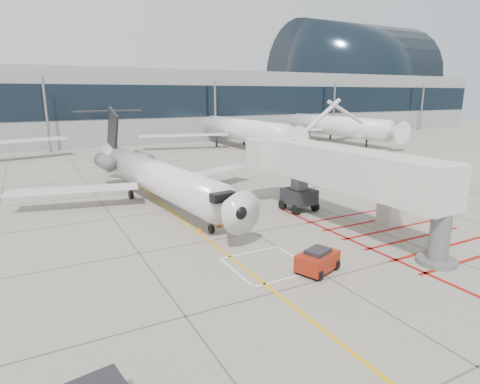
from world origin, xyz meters
TOP-DOWN VIEW (x-y plane):
  - ground_plane at (0.00, 0.00)m, footprint 260.00×260.00m
  - regional_jet at (-3.37, 12.33)m, footprint 26.85×32.39m
  - jet_bridge at (6.36, 1.08)m, footprint 9.84×19.41m
  - pushback_tug at (-0.07, -3.09)m, footprint 2.74×2.22m
  - baggage_cart at (0.49, 7.26)m, footprint 2.41×1.91m
  - ground_power_unit at (10.34, 0.89)m, footprint 2.42×1.48m
  - cone_nose at (-3.31, 5.72)m, footprint 0.34×0.34m
  - cone_side at (-1.53, 6.29)m, footprint 0.39×0.39m
  - terminal_building at (10.00, 70.00)m, footprint 180.00×28.00m
  - terminal_glass_band at (10.00, 55.95)m, footprint 180.00×0.10m
  - terminal_dome at (70.00, 70.00)m, footprint 40.00×28.00m
  - bg_aircraft_c at (20.27, 46.00)m, footprint 34.29×38.10m
  - bg_aircraft_d at (41.31, 46.00)m, footprint 34.13×37.92m

SIDE VIEW (x-z plane):
  - ground_plane at x=0.00m, z-range 0.00..0.00m
  - cone_nose at x=-3.31m, z-range 0.00..0.48m
  - cone_side at x=-1.53m, z-range 0.00..0.54m
  - baggage_cart at x=0.49m, z-range 0.00..1.33m
  - pushback_tug at x=-0.07m, z-range 0.00..1.39m
  - ground_power_unit at x=10.34m, z-range 0.00..1.87m
  - jet_bridge at x=6.36m, z-range 0.00..7.61m
  - regional_jet at x=-3.37m, z-range 0.00..7.88m
  - bg_aircraft_d at x=41.31m, z-range 0.00..11.38m
  - bg_aircraft_c at x=20.27m, z-range 0.00..11.43m
  - terminal_building at x=10.00m, z-range 0.00..14.00m
  - terminal_glass_band at x=10.00m, z-range 5.00..11.00m
  - terminal_dome at x=70.00m, z-range 0.00..28.00m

